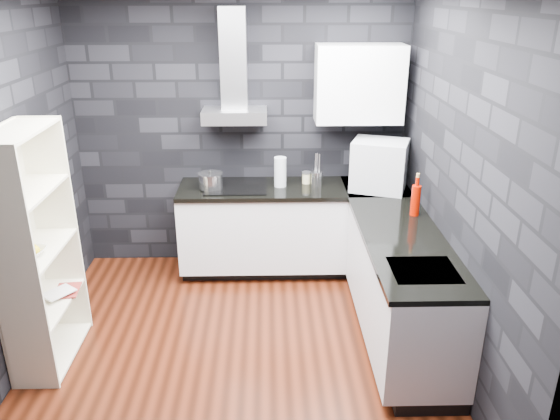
{
  "coord_description": "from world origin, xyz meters",
  "views": [
    {
      "loc": [
        0.25,
        -3.63,
        2.65
      ],
      "look_at": [
        0.35,
        0.45,
        1.0
      ],
      "focal_mm": 35.0,
      "sensor_mm": 36.0,
      "label": 1
    }
  ],
  "objects_px": {
    "utensil_crock": "(317,179)",
    "appliance_garage": "(379,166)",
    "fruit_bowl": "(31,252)",
    "red_bottle": "(416,200)",
    "storage_jar": "(306,178)",
    "pot": "(211,181)",
    "bookshelf": "(37,251)",
    "glass_vase": "(280,172)"
  },
  "relations": [
    {
      "from": "storage_jar",
      "to": "pot",
      "type": "bearing_deg",
      "value": -170.68
    },
    {
      "from": "utensil_crock",
      "to": "appliance_garage",
      "type": "bearing_deg",
      "value": -12.07
    },
    {
      "from": "pot",
      "to": "red_bottle",
      "type": "xyz_separation_m",
      "value": [
        1.76,
        -0.68,
        0.05
      ]
    },
    {
      "from": "red_bottle",
      "to": "bookshelf",
      "type": "height_order",
      "value": "bookshelf"
    },
    {
      "from": "storage_jar",
      "to": "utensil_crock",
      "type": "distance_m",
      "value": 0.12
    },
    {
      "from": "utensil_crock",
      "to": "fruit_bowl",
      "type": "bearing_deg",
      "value": -145.56
    },
    {
      "from": "pot",
      "to": "bookshelf",
      "type": "bearing_deg",
      "value": -131.21
    },
    {
      "from": "pot",
      "to": "storage_jar",
      "type": "bearing_deg",
      "value": 9.32
    },
    {
      "from": "appliance_garage",
      "to": "glass_vase",
      "type": "bearing_deg",
      "value": -167.49
    },
    {
      "from": "pot",
      "to": "glass_vase",
      "type": "xyz_separation_m",
      "value": [
        0.66,
        0.07,
        0.06
      ]
    },
    {
      "from": "pot",
      "to": "storage_jar",
      "type": "xyz_separation_m",
      "value": [
        0.91,
        0.15,
        -0.03
      ]
    },
    {
      "from": "utensil_crock",
      "to": "red_bottle",
      "type": "bearing_deg",
      "value": -45.2
    },
    {
      "from": "glass_vase",
      "to": "bookshelf",
      "type": "bearing_deg",
      "value": -142.69
    },
    {
      "from": "red_bottle",
      "to": "glass_vase",
      "type": "bearing_deg",
      "value": 145.89
    },
    {
      "from": "glass_vase",
      "to": "storage_jar",
      "type": "distance_m",
      "value": 0.28
    },
    {
      "from": "bookshelf",
      "to": "glass_vase",
      "type": "bearing_deg",
      "value": 32.33
    },
    {
      "from": "pot",
      "to": "red_bottle",
      "type": "relative_size",
      "value": 0.86
    },
    {
      "from": "pot",
      "to": "fruit_bowl",
      "type": "distance_m",
      "value": 1.79
    },
    {
      "from": "appliance_garage",
      "to": "utensil_crock",
      "type": "bearing_deg",
      "value": -172.72
    },
    {
      "from": "pot",
      "to": "bookshelf",
      "type": "distance_m",
      "value": 1.72
    },
    {
      "from": "red_bottle",
      "to": "utensil_crock",
      "type": "bearing_deg",
      "value": 134.8
    },
    {
      "from": "storage_jar",
      "to": "red_bottle",
      "type": "bearing_deg",
      "value": -44.29
    },
    {
      "from": "storage_jar",
      "to": "red_bottle",
      "type": "distance_m",
      "value": 1.19
    },
    {
      "from": "glass_vase",
      "to": "appliance_garage",
      "type": "relative_size",
      "value": 0.58
    },
    {
      "from": "storage_jar",
      "to": "utensil_crock",
      "type": "relative_size",
      "value": 0.72
    },
    {
      "from": "pot",
      "to": "appliance_garage",
      "type": "distance_m",
      "value": 1.58
    },
    {
      "from": "pot",
      "to": "storage_jar",
      "type": "height_order",
      "value": "pot"
    },
    {
      "from": "utensil_crock",
      "to": "glass_vase",
      "type": "bearing_deg",
      "value": -178.14
    },
    {
      "from": "appliance_garage",
      "to": "storage_jar",
      "type": "bearing_deg",
      "value": -176.64
    },
    {
      "from": "storage_jar",
      "to": "fruit_bowl",
      "type": "bearing_deg",
      "value": -143.1
    },
    {
      "from": "appliance_garage",
      "to": "pot",
      "type": "bearing_deg",
      "value": -162.11
    },
    {
      "from": "appliance_garage",
      "to": "red_bottle",
      "type": "xyz_separation_m",
      "value": [
        0.19,
        -0.64,
        -0.1
      ]
    },
    {
      "from": "storage_jar",
      "to": "appliance_garage",
      "type": "xyz_separation_m",
      "value": [
        0.66,
        -0.19,
        0.17
      ]
    },
    {
      "from": "utensil_crock",
      "to": "bookshelf",
      "type": "relative_size",
      "value": 0.08
    },
    {
      "from": "pot",
      "to": "appliance_garage",
      "type": "xyz_separation_m",
      "value": [
        1.58,
        -0.04,
        0.15
      ]
    },
    {
      "from": "glass_vase",
      "to": "fruit_bowl",
      "type": "height_order",
      "value": "glass_vase"
    },
    {
      "from": "utensil_crock",
      "to": "red_bottle",
      "type": "xyz_separation_m",
      "value": [
        0.76,
        -0.76,
        0.06
      ]
    },
    {
      "from": "storage_jar",
      "to": "fruit_bowl",
      "type": "xyz_separation_m",
      "value": [
        -2.05,
        -1.54,
        -0.01
      ]
    },
    {
      "from": "appliance_garage",
      "to": "bookshelf",
      "type": "distance_m",
      "value": 3.0
    },
    {
      "from": "fruit_bowl",
      "to": "red_bottle",
      "type": "bearing_deg",
      "value": 13.75
    },
    {
      "from": "appliance_garage",
      "to": "fruit_bowl",
      "type": "distance_m",
      "value": 3.03
    },
    {
      "from": "appliance_garage",
      "to": "bookshelf",
      "type": "xyz_separation_m",
      "value": [
        -2.71,
        -1.26,
        -0.22
      ]
    }
  ]
}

